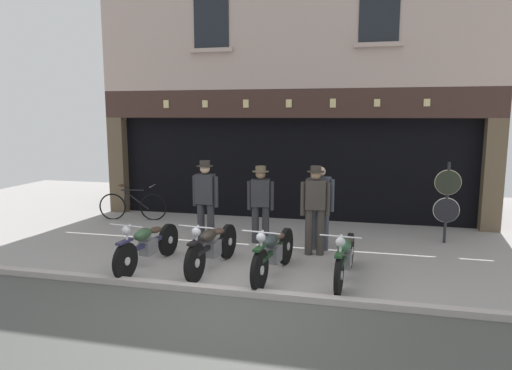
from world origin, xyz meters
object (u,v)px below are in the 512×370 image
Objects in this scene: motorcycle_center_right at (345,256)px; salesman_left at (205,198)px; shopkeeper_center at (261,201)px; assistant_far_right at (315,206)px; tyre_sign_pole at (447,197)px; motorcycle_left at (148,244)px; leaning_bicycle at (133,205)px; advert_board_far at (182,144)px; advert_board_near at (216,144)px; salesman_right at (320,204)px; motorcycle_center_left at (212,246)px; motorcycle_center at (274,252)px.

motorcycle_center_right is 1.11× the size of salesman_left.
shopkeeper_center is 0.94× the size of assistant_far_right.
tyre_sign_pole is at bearing -120.28° from motorcycle_center_right.
motorcycle_left is at bearing 19.33° from assistant_far_right.
leaning_bicycle is (-7.46, 0.45, -0.60)m from tyre_sign_pole.
motorcycle_center_right is at bearing -171.87° from motorcycle_left.
advert_board_far reaches higher than leaning_bicycle.
advert_board_near is at bearing -61.60° from shopkeeper_center.
salesman_right is 1.53× the size of advert_board_near.
assistant_far_right reaches higher than tyre_sign_pole.
leaning_bicycle is (-5.51, 3.21, -0.05)m from motorcycle_center_right.
motorcycle_center_left is 1.67m from salesman_left.
salesman_left is at bearing -164.99° from tyre_sign_pole.
leaning_bicycle is (-4.88, 1.91, -0.59)m from assistant_far_right.
advert_board_near is at bearing -53.81° from motorcycle_center.
shopkeeper_center is 3.19m from advert_board_near.
advert_board_far reaches higher than tyre_sign_pole.
salesman_left is 1.08× the size of shopkeeper_center.
shopkeeper_center is at bearing 1.21° from salesman_right.
advert_board_far is at bearing 130.56° from leaning_bicycle.
motorcycle_center is 5.76m from advert_board_far.
motorcycle_center_left is 0.98× the size of motorcycle_center.
tyre_sign_pole is at bearing -173.94° from shopkeeper_center.
motorcycle_left is 4.68m from advert_board_near.
shopkeeper_center is at bearing -32.96° from assistant_far_right.
salesman_left reaches higher than leaning_bicycle.
salesman_right reaches higher than motorcycle_center.
salesman_right is at bearing -41.40° from advert_board_near.
salesman_left reaches higher than assistant_far_right.
tyre_sign_pole is 1.57× the size of advert_board_far.
advert_board_near is at bearing 110.57° from leaning_bicycle.
motorcycle_left is 1.15× the size of assistant_far_right.
advert_board_far is 2.10m from leaning_bicycle.
advert_board_far reaches higher than motorcycle_center_left.
advert_board_far is at bearing -44.91° from motorcycle_center.
leaning_bicycle is at bearing -38.17° from motorcycle_center_left.
motorcycle_center reaches higher than leaning_bicycle.
shopkeeper_center is 1.27m from salesman_right.
assistant_far_right is 1.01× the size of tyre_sign_pole.
motorcycle_center_left is 1.11m from motorcycle_center.
advert_board_near is (-5.55, 1.57, 0.92)m from tyre_sign_pole.
motorcycle_left is 0.98× the size of motorcycle_center.
salesman_left is at bearing -60.11° from motorcycle_center_left.
motorcycle_center_left is 1.02× the size of motorcycle_center_right.
motorcycle_center is at bearing 81.55° from salesman_right.
advert_board_near is (-0.70, 2.87, 0.92)m from salesman_left.
salesman_left is 1.62× the size of advert_board_far.
shopkeeper_center reaches higher than motorcycle_center_right.
shopkeeper_center reaches higher than leaning_bicycle.
motorcycle_center_left is at bearing -167.59° from motorcycle_left.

